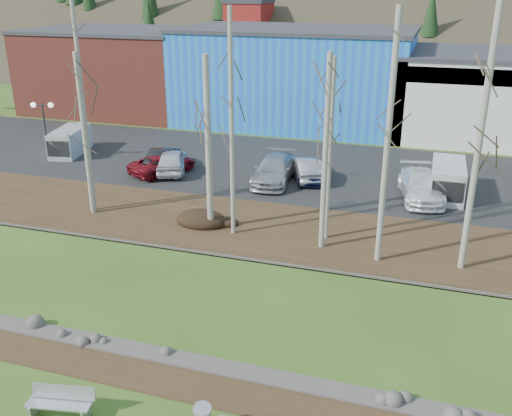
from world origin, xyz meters
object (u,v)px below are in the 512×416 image
(street_lamp, at_px, (43,115))
(car_1, at_px, (163,158))
(car_0, at_px, (172,161))
(car_5, at_px, (306,168))
(car_3, at_px, (274,170))
(car_2, at_px, (163,164))
(car_6, at_px, (421,186))
(van_grey, at_px, (69,142))
(bench_intact, at_px, (61,402))
(car_4, at_px, (310,170))
(van_white, at_px, (448,181))

(street_lamp, bearing_deg, car_1, -9.25)
(car_0, distance_m, car_5, 8.95)
(car_3, bearing_deg, car_5, 29.47)
(car_0, distance_m, car_2, 0.68)
(street_lamp, height_order, car_5, street_lamp)
(car_3, height_order, car_6, car_3)
(car_2, height_order, van_grey, van_grey)
(car_3, xyz_separation_m, van_grey, (-16.06, 1.44, 0.13))
(bench_intact, height_order, car_4, car_4)
(car_1, relative_size, van_grey, 0.98)
(car_5, bearing_deg, van_grey, -23.96)
(car_0, relative_size, car_1, 1.04)
(car_3, distance_m, car_6, 9.02)
(bench_intact, distance_m, van_white, 25.01)
(car_1, bearing_deg, car_0, 139.94)
(car_4, distance_m, van_grey, 18.20)
(car_3, bearing_deg, car_6, -6.14)
(car_2, distance_m, car_6, 16.53)
(car_0, bearing_deg, car_6, 160.40)
(car_5, bearing_deg, car_0, -14.81)
(van_grey, bearing_deg, car_0, -21.68)
(van_white, bearing_deg, car_6, -150.79)
(car_6, distance_m, van_grey, 25.14)
(bench_intact, relative_size, car_0, 0.44)
(car_2, bearing_deg, van_white, -150.67)
(street_lamp, relative_size, car_1, 0.95)
(car_1, height_order, car_5, car_1)
(car_1, xyz_separation_m, car_6, (16.99, -0.70, 0.06))
(car_1, height_order, van_white, van_white)
(car_1, height_order, car_6, car_6)
(van_white, bearing_deg, car_4, 176.20)
(bench_intact, bearing_deg, car_4, 73.23)
(car_0, height_order, car_1, car_0)
(street_lamp, xyz_separation_m, car_5, (18.36, 1.62, -2.55))
(street_lamp, relative_size, car_6, 0.77)
(car_1, relative_size, car_3, 0.80)
(car_1, bearing_deg, bench_intact, 96.38)
(car_4, xyz_separation_m, van_grey, (-18.20, 0.43, 0.25))
(car_1, xyz_separation_m, van_grey, (-8.09, 1.04, 0.20))
(street_lamp, xyz_separation_m, car_6, (25.55, 0.11, -2.49))
(bench_intact, xyz_separation_m, car_3, (0.25, 22.03, 0.45))
(car_0, distance_m, car_4, 9.22)
(bench_intact, relative_size, car_4, 0.51)
(van_grey, bearing_deg, street_lamp, -116.37)
(car_3, distance_m, van_grey, 16.13)
(car_1, height_order, car_3, car_3)
(car_1, height_order, car_4, car_1)
(van_white, bearing_deg, car_3, -177.63)
(bench_intact, relative_size, car_5, 0.46)
(street_lamp, relative_size, car_0, 0.91)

